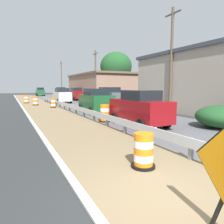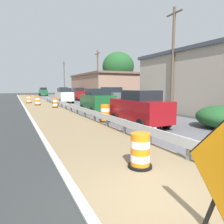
{
  "view_description": "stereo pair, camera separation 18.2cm",
  "coord_description": "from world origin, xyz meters",
  "px_view_note": "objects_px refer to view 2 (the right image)",
  "views": [
    {
      "loc": [
        -2.55,
        -2.87,
        2.26
      ],
      "look_at": [
        2.54,
        7.21,
        0.87
      ],
      "focal_mm": 32.76,
      "sensor_mm": 36.0,
      "label": 1
    },
    {
      "loc": [
        -2.39,
        -2.95,
        2.26
      ],
      "look_at": [
        2.54,
        7.21,
        0.87
      ],
      "focal_mm": 32.76,
      "sensor_mm": 36.0,
      "label": 2
    }
  ],
  "objects_px": {
    "car_trailing_near_lane": "(64,92)",
    "car_distant_a": "(112,97)",
    "traffic_barrel_farther": "(29,99)",
    "traffic_barrel_mid": "(105,114)",
    "car_distant_b": "(43,92)",
    "traffic_barrel_farthest": "(38,101)",
    "traffic_barrel_far": "(55,103)",
    "traffic_barrel_close": "(152,122)",
    "car_lead_near_lane": "(139,108)",
    "utility_pole_far": "(64,78)",
    "car_lead_far_lane": "(97,101)",
    "car_trailing_far_lane": "(64,95)",
    "utility_pole_mid": "(98,75)",
    "car_mid_far_lane": "(79,94)",
    "utility_pole_near": "(173,60)",
    "traffic_barrel_nearest": "(140,152)"
  },
  "relations": [
    {
      "from": "traffic_barrel_far",
      "to": "car_trailing_near_lane",
      "type": "height_order",
      "value": "car_trailing_near_lane"
    },
    {
      "from": "car_lead_far_lane",
      "to": "car_distant_b",
      "type": "relative_size",
      "value": 1.01
    },
    {
      "from": "car_trailing_near_lane",
      "to": "car_mid_far_lane",
      "type": "relative_size",
      "value": 0.99
    },
    {
      "from": "utility_pole_near",
      "to": "traffic_barrel_far",
      "type": "bearing_deg",
      "value": 131.4
    },
    {
      "from": "traffic_barrel_mid",
      "to": "car_distant_b",
      "type": "bearing_deg",
      "value": 87.76
    },
    {
      "from": "car_trailing_near_lane",
      "to": "car_distant_a",
      "type": "height_order",
      "value": "car_distant_a"
    },
    {
      "from": "traffic_barrel_close",
      "to": "car_distant_b",
      "type": "bearing_deg",
      "value": 88.86
    },
    {
      "from": "car_distant_b",
      "to": "traffic_barrel_close",
      "type": "bearing_deg",
      "value": 178.78
    },
    {
      "from": "utility_pole_far",
      "to": "car_lead_far_lane",
      "type": "bearing_deg",
      "value": -98.45
    },
    {
      "from": "car_mid_far_lane",
      "to": "traffic_barrel_farthest",
      "type": "bearing_deg",
      "value": -45.27
    },
    {
      "from": "traffic_barrel_farther",
      "to": "car_distant_b",
      "type": "xyz_separation_m",
      "value": [
        5.05,
        23.98,
        0.54
      ]
    },
    {
      "from": "traffic_barrel_far",
      "to": "car_distant_b",
      "type": "relative_size",
      "value": 0.25
    },
    {
      "from": "car_lead_near_lane",
      "to": "car_trailing_near_lane",
      "type": "xyz_separation_m",
      "value": [
        3.63,
        36.04,
        0.06
      ]
    },
    {
      "from": "car_distant_a",
      "to": "traffic_barrel_farthest",
      "type": "bearing_deg",
      "value": -129.48
    },
    {
      "from": "traffic_barrel_close",
      "to": "utility_pole_near",
      "type": "xyz_separation_m",
      "value": [
        6.22,
        5.53,
        4.04
      ]
    },
    {
      "from": "utility_pole_mid",
      "to": "car_lead_near_lane",
      "type": "bearing_deg",
      "value": -105.05
    },
    {
      "from": "traffic_barrel_far",
      "to": "utility_pole_mid",
      "type": "relative_size",
      "value": 0.14
    },
    {
      "from": "utility_pole_near",
      "to": "utility_pole_far",
      "type": "height_order",
      "value": "utility_pole_near"
    },
    {
      "from": "traffic_barrel_nearest",
      "to": "traffic_barrel_mid",
      "type": "relative_size",
      "value": 0.88
    },
    {
      "from": "traffic_barrel_nearest",
      "to": "car_lead_near_lane",
      "type": "relative_size",
      "value": 0.23
    },
    {
      "from": "car_lead_far_lane",
      "to": "utility_pole_near",
      "type": "relative_size",
      "value": 0.48
    },
    {
      "from": "car_trailing_far_lane",
      "to": "traffic_barrel_close",
      "type": "bearing_deg",
      "value": 178.62
    },
    {
      "from": "utility_pole_far",
      "to": "utility_pole_near",
      "type": "bearing_deg",
      "value": -89.51
    },
    {
      "from": "traffic_barrel_farther",
      "to": "utility_pole_mid",
      "type": "xyz_separation_m",
      "value": [
        9.85,
        -1.64,
        3.52
      ]
    },
    {
      "from": "car_distant_b",
      "to": "utility_pole_near",
      "type": "height_order",
      "value": "utility_pole_near"
    },
    {
      "from": "traffic_barrel_farther",
      "to": "car_lead_near_lane",
      "type": "height_order",
      "value": "car_lead_near_lane"
    },
    {
      "from": "traffic_barrel_farther",
      "to": "utility_pole_mid",
      "type": "distance_m",
      "value": 10.59
    },
    {
      "from": "car_mid_far_lane",
      "to": "car_trailing_far_lane",
      "type": "xyz_separation_m",
      "value": [
        -3.71,
        -4.95,
        -0.02
      ]
    },
    {
      "from": "car_lead_near_lane",
      "to": "utility_pole_far",
      "type": "height_order",
      "value": "utility_pole_far"
    },
    {
      "from": "traffic_barrel_close",
      "to": "traffic_barrel_farthest",
      "type": "distance_m",
      "value": 19.09
    },
    {
      "from": "traffic_barrel_mid",
      "to": "car_distant_a",
      "type": "relative_size",
      "value": 0.24
    },
    {
      "from": "car_lead_far_lane",
      "to": "car_distant_b",
      "type": "xyz_separation_m",
      "value": [
        0.35,
        38.2,
        -0.01
      ]
    },
    {
      "from": "car_trailing_near_lane",
      "to": "utility_pole_far",
      "type": "bearing_deg",
      "value": 166.51
    },
    {
      "from": "traffic_barrel_farther",
      "to": "car_trailing_far_lane",
      "type": "xyz_separation_m",
      "value": [
        4.6,
        -1.81,
        0.54
      ]
    },
    {
      "from": "car_lead_near_lane",
      "to": "car_lead_far_lane",
      "type": "bearing_deg",
      "value": -1.37
    },
    {
      "from": "traffic_barrel_farther",
      "to": "traffic_barrel_mid",
      "type": "bearing_deg",
      "value": -79.93
    },
    {
      "from": "car_mid_far_lane",
      "to": "utility_pole_mid",
      "type": "relative_size",
      "value": 0.57
    },
    {
      "from": "car_lead_far_lane",
      "to": "car_distant_a",
      "type": "bearing_deg",
      "value": -38.64
    },
    {
      "from": "car_distant_b",
      "to": "utility_pole_mid",
      "type": "height_order",
      "value": "utility_pole_mid"
    },
    {
      "from": "car_trailing_far_lane",
      "to": "utility_pole_mid",
      "type": "height_order",
      "value": "utility_pole_mid"
    },
    {
      "from": "traffic_barrel_farther",
      "to": "car_lead_far_lane",
      "type": "distance_m",
      "value": 14.99
    },
    {
      "from": "car_distant_b",
      "to": "traffic_barrel_farthest",
      "type": "bearing_deg",
      "value": 171.22
    },
    {
      "from": "car_lead_far_lane",
      "to": "car_distant_a",
      "type": "relative_size",
      "value": 0.91
    },
    {
      "from": "utility_pole_mid",
      "to": "utility_pole_far",
      "type": "xyz_separation_m",
      "value": [
        0.15,
        23.15,
        0.48
      ]
    },
    {
      "from": "traffic_barrel_mid",
      "to": "traffic_barrel_farthest",
      "type": "distance_m",
      "value": 15.04
    },
    {
      "from": "utility_pole_far",
      "to": "car_lead_near_lane",
      "type": "bearing_deg",
      "value": -97.21
    },
    {
      "from": "traffic_barrel_nearest",
      "to": "utility_pole_near",
      "type": "height_order",
      "value": "utility_pole_near"
    },
    {
      "from": "car_lead_near_lane",
      "to": "car_distant_b",
      "type": "distance_m",
      "value": 45.08
    },
    {
      "from": "traffic_barrel_farther",
      "to": "car_mid_far_lane",
      "type": "distance_m",
      "value": 8.89
    },
    {
      "from": "traffic_barrel_nearest",
      "to": "traffic_barrel_far",
      "type": "xyz_separation_m",
      "value": [
        1.02,
        18.3,
        0.03
      ]
    }
  ]
}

